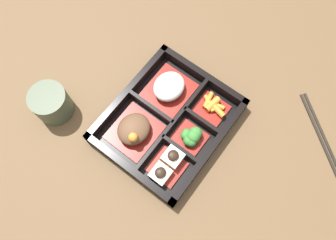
{
  "coord_description": "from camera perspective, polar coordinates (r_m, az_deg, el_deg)",
  "views": [
    {
      "loc": [
        -0.19,
        -0.15,
        0.69
      ],
      "look_at": [
        0.0,
        0.0,
        0.03
      ],
      "focal_mm": 35.0,
      "sensor_mm": 36.0,
      "label": 1
    }
  ],
  "objects": [
    {
      "name": "bento_rim",
      "position": [
        0.72,
        0.25,
        -0.32
      ],
      "size": [
        0.28,
        0.24,
        0.04
      ],
      "color": "black",
      "rests_on": "ground_plane"
    },
    {
      "name": "bento_base",
      "position": [
        0.73,
        0.0,
        -0.54
      ],
      "size": [
        0.28,
        0.24,
        0.01
      ],
      "color": "black",
      "rests_on": "ground_plane"
    },
    {
      "name": "chopsticks",
      "position": [
        0.8,
        25.6,
        -3.38
      ],
      "size": [
        0.16,
        0.2,
        0.01
      ],
      "color": "black",
      "rests_on": "ground_plane"
    },
    {
      "name": "bowl_rice",
      "position": [
        0.74,
        0.17,
        5.7
      ],
      "size": [
        0.1,
        0.1,
        0.04
      ],
      "color": "maroon",
      "rests_on": "bento_base"
    },
    {
      "name": "bowl_carrots",
      "position": [
        0.74,
        7.69,
        2.33
      ],
      "size": [
        0.06,
        0.07,
        0.02
      ],
      "color": "maroon",
      "rests_on": "bento_base"
    },
    {
      "name": "bowl_stew",
      "position": [
        0.7,
        -5.95,
        -1.75
      ],
      "size": [
        0.1,
        0.1,
        0.05
      ],
      "color": "maroon",
      "rests_on": "bento_base"
    },
    {
      "name": "bowl_greens",
      "position": [
        0.7,
        4.05,
        -2.94
      ],
      "size": [
        0.06,
        0.07,
        0.04
      ],
      "color": "maroon",
      "rests_on": "bento_base"
    },
    {
      "name": "tea_cup",
      "position": [
        0.76,
        -19.68,
        2.79
      ],
      "size": [
        0.08,
        0.08,
        0.07
      ],
      "color": "#424C38",
      "rests_on": "ground_plane"
    },
    {
      "name": "bowl_tofu",
      "position": [
        0.69,
        -0.09,
        -7.8
      ],
      "size": [
        0.08,
        0.07,
        0.04
      ],
      "color": "maroon",
      "rests_on": "bento_base"
    },
    {
      "name": "ground_plane",
      "position": [
        0.74,
        0.0,
        -0.67
      ],
      "size": [
        3.0,
        3.0,
        0.0
      ],
      "primitive_type": "plane",
      "color": "brown"
    }
  ]
}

